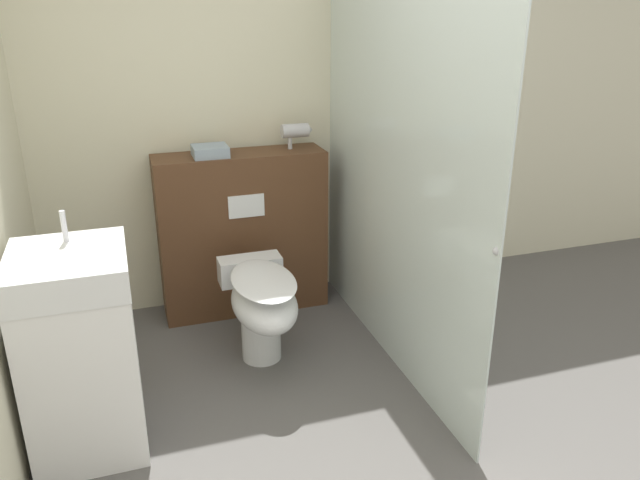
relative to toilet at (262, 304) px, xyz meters
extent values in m
cube|color=beige|center=(0.27, 0.91, 0.89)|extent=(8.00, 0.06, 2.50)
cube|color=#51331E|center=(0.05, 0.70, 0.16)|extent=(1.05, 0.30, 1.04)
cube|color=white|center=(0.05, 0.54, 0.39)|extent=(0.22, 0.01, 0.14)
cube|color=silver|center=(0.70, -0.12, 0.69)|extent=(0.01, 1.99, 2.10)
sphere|color=#B2B2B7|center=(0.70, -1.08, 0.64)|extent=(0.04, 0.04, 0.04)
cylinder|color=white|center=(0.00, 0.05, -0.18)|extent=(0.22, 0.22, 0.37)
ellipsoid|color=white|center=(0.00, -0.06, 0.03)|extent=(0.34, 0.59, 0.25)
ellipsoid|color=white|center=(0.00, -0.06, 0.17)|extent=(0.33, 0.58, 0.02)
cube|color=white|center=(0.00, 0.28, 0.09)|extent=(0.36, 0.15, 0.15)
cube|color=white|center=(-0.91, -0.41, 0.04)|extent=(0.47, 0.53, 0.80)
cube|color=white|center=(-0.91, -0.41, 0.51)|extent=(0.48, 0.54, 0.14)
cylinder|color=silver|center=(-0.91, -0.27, 0.65)|extent=(0.02, 0.02, 0.14)
cylinder|color=#B7B7BC|center=(0.41, 0.71, 0.79)|extent=(0.17, 0.09, 0.09)
cone|color=#B7B7BC|center=(0.51, 0.71, 0.79)|extent=(0.03, 0.07, 0.07)
cylinder|color=#B7B7BC|center=(0.37, 0.71, 0.73)|extent=(0.03, 0.03, 0.10)
cube|color=#8C9EAD|center=(-0.13, 0.67, 0.71)|extent=(0.21, 0.19, 0.06)
camera|label=1|loc=(-0.66, -2.99, 1.56)|focal=35.00mm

